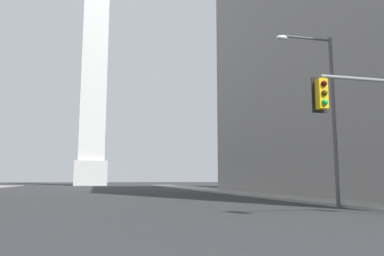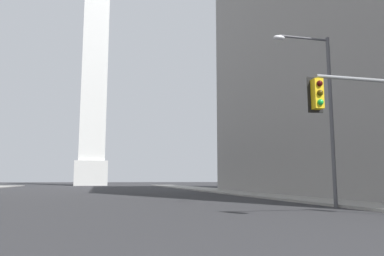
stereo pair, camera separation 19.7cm
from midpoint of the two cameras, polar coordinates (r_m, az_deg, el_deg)
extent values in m
cube|color=gray|center=(37.71, 9.00, -9.80)|extent=(5.00, 107.13, 0.15)
cube|color=silver|center=(91.92, -15.04, -6.68)|extent=(7.43, 7.43, 5.73)
cube|color=silver|center=(98.11, -14.34, 12.90)|extent=(5.95, 5.95, 60.07)
cylinder|color=slate|center=(15.82, 25.92, 6.60)|extent=(4.62, 0.14, 0.14)
cube|color=yellow|center=(14.32, 18.93, 4.93)|extent=(0.36, 0.36, 1.10)
cube|color=black|center=(14.47, 18.58, 4.78)|extent=(0.58, 0.06, 1.32)
sphere|color=#410907|center=(14.24, 19.24, 6.43)|extent=(0.22, 0.22, 0.22)
sphere|color=#483506|center=(14.16, 19.31, 5.09)|extent=(0.22, 0.22, 0.22)
sphere|color=green|center=(14.09, 19.37, 3.73)|extent=(0.22, 0.22, 0.22)
cylinder|color=#4C4C51|center=(21.05, 20.73, 1.14)|extent=(0.20, 0.20, 9.06)
cylinder|color=#4C4C51|center=(21.39, 16.90, 12.98)|extent=(2.87, 0.12, 0.12)
sphere|color=#4C4C51|center=(22.13, 20.17, 12.42)|extent=(0.20, 0.20, 0.20)
ellipsoid|color=silver|center=(20.68, 13.40, 13.23)|extent=(0.64, 0.36, 0.26)
camera|label=1|loc=(0.10, -89.92, -0.01)|focal=35.00mm
camera|label=2|loc=(0.10, 90.08, 0.01)|focal=35.00mm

